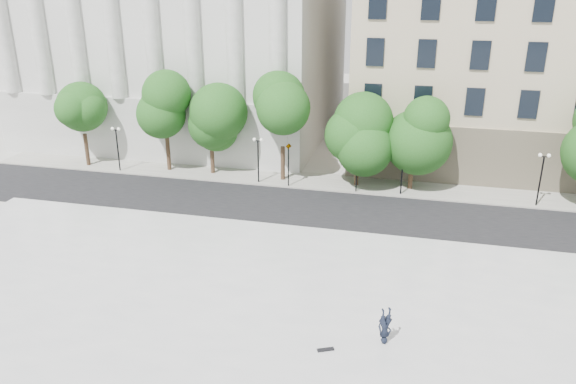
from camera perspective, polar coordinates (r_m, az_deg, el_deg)
name	(u,v)px	position (r m, az deg, el deg)	size (l,w,h in m)	color
ground	(224,358)	(27.13, -6.55, -16.36)	(160.00, 160.00, 0.00)	#B9B7AE
plaza	(243,317)	(29.29, -4.56, -12.57)	(44.00, 22.00, 0.45)	silver
street	(304,209)	(42.21, 1.64, -1.74)	(60.00, 8.00, 0.02)	black
far_sidewalk	(319,182)	(47.67, 3.13, 1.06)	(60.00, 4.00, 0.12)	#B5B2A7
building_west	(189,10)	(63.77, -10.00, 17.72)	(31.50, 27.65, 25.60)	silver
building_east	(559,35)	(60.44, 25.81, 14.16)	(36.00, 26.15, 23.00)	#B5A98A
traffic_light_west	(288,143)	(45.35, 0.05, 4.97)	(0.51, 1.95, 4.28)	black
traffic_light_east	(358,150)	(44.49, 7.10, 4.30)	(0.84, 1.64, 4.15)	black
person_lying	(384,338)	(27.33, 9.76, -14.41)	(0.67, 0.44, 1.83)	black
skateboard	(326,350)	(26.67, 3.84, -15.68)	(0.77, 0.20, 0.08)	black
street_trees	(317,123)	(46.00, 2.97, 7.01)	(46.42, 4.80, 7.91)	#382619
lamp_posts	(322,155)	(45.37, 3.49, 3.77)	(35.72, 0.28, 4.38)	black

